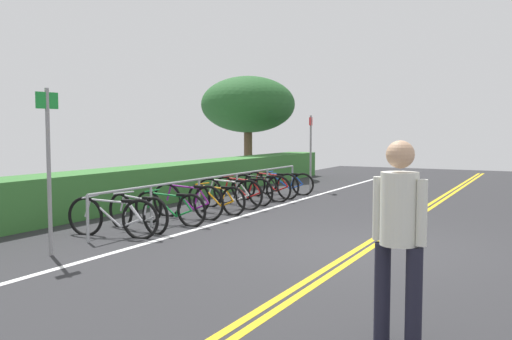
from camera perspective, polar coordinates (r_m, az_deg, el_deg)
The scene contains 20 objects.
ground_plane at distance 9.05m, azimuth 11.24°, elevation -7.89°, with size 36.98×13.76×0.05m, color #2B2B2D.
centre_line_yellow_inner at distance 9.03m, azimuth 11.74°, elevation -7.76°, with size 33.28×0.10×0.00m, color gold.
centre_line_yellow_outer at distance 9.07m, azimuth 10.76°, elevation -7.68°, with size 33.28×0.10×0.00m, color gold.
bike_lane_stripe_white at distance 10.43m, azimuth -6.27°, elevation -6.08°, with size 33.28×0.12×0.00m, color white.
bike_rack at distance 12.74m, azimuth -3.80°, elevation -1.40°, with size 8.26×0.05×0.81m.
bicycle_0 at distance 9.95m, azimuth -14.48°, elevation -4.71°, with size 0.49×1.77×0.73m.
bicycle_1 at distance 10.44m, azimuth -12.02°, elevation -4.29°, with size 0.51×1.67×0.71m.
bicycle_2 at distance 11.02m, azimuth -8.84°, elevation -3.88°, with size 0.46×1.69×0.68m.
bicycle_3 at distance 11.73m, azimuth -7.03°, elevation -3.17°, with size 0.46×1.80×0.77m.
bicycle_4 at distance 12.38m, azimuth -4.13°, elevation -2.98°, with size 0.46×1.63×0.68m.
bicycle_5 at distance 13.12m, azimuth -2.80°, elevation -2.41°, with size 0.46×1.80×0.75m.
bicycle_6 at distance 13.75m, azimuth -1.39°, elevation -2.14°, with size 0.46×1.74×0.73m.
bicycle_7 at distance 14.45m, azimuth 0.48°, elevation -1.83°, with size 0.46×1.72×0.73m.
bicycle_8 at distance 15.15m, azimuth 1.56°, elevation -1.53°, with size 0.47×1.81×0.74m.
bicycle_9 at distance 15.94m, azimuth 2.94°, elevation -1.37°, with size 0.46×1.75×0.68m.
pedestrian at distance 4.88m, azimuth 14.42°, elevation -5.77°, with size 0.32×0.48×1.76m.
sign_post_near at distance 8.65m, azimuth -20.48°, elevation 1.32°, with size 0.36×0.07×2.45m.
sign_post_far at distance 16.84m, azimuth 5.62°, elevation 2.50°, with size 0.36×0.10×2.27m.
hedge_backdrop at distance 15.24m, azimuth -8.01°, elevation -1.09°, with size 17.21×1.11×0.93m, color #387533.
tree_mid at distance 21.40m, azimuth -0.82°, elevation 6.69°, with size 3.58×3.58×3.88m.
Camera 1 is at (-8.49, -2.50, 1.86)m, focal length 39.08 mm.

